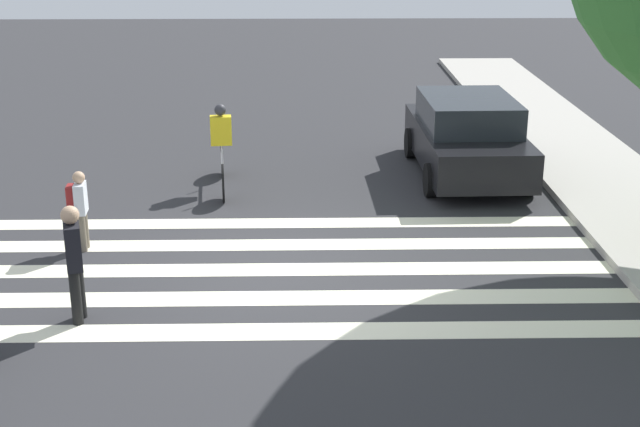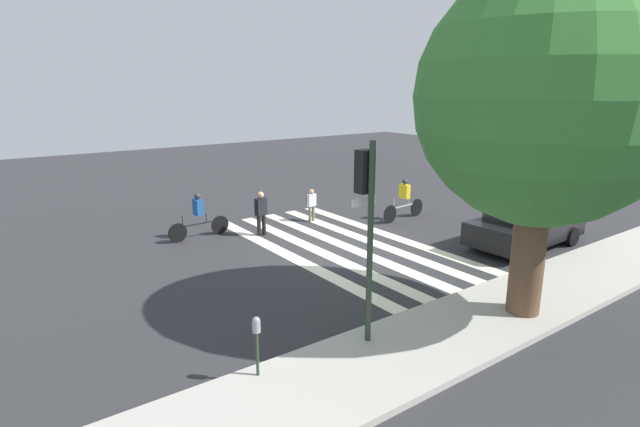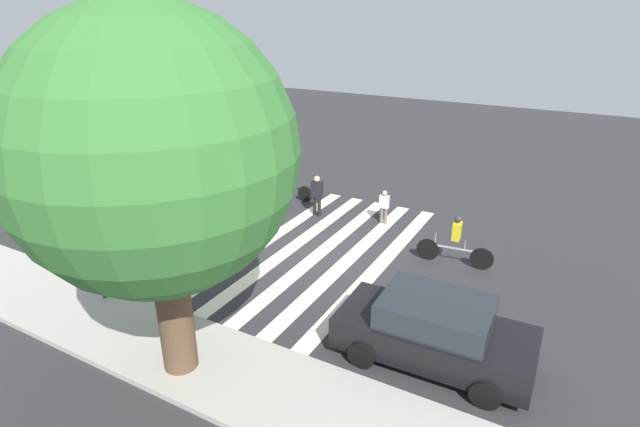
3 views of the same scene
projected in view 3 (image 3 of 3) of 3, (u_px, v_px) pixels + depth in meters
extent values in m
plane|color=#2D2D30|center=(322.00, 251.00, 16.51)|extent=(60.00, 60.00, 0.00)
cube|color=#ADA89E|center=(191.00, 357.00, 11.43)|extent=(36.00, 2.50, 0.14)
cube|color=#F2EDCC|center=(379.00, 266.00, 15.60)|extent=(0.49, 10.00, 0.01)
cube|color=#F2EDCC|center=(350.00, 258.00, 16.05)|extent=(0.49, 10.00, 0.01)
cube|color=#F2EDCC|center=(322.00, 251.00, 16.51)|extent=(0.49, 10.00, 0.01)
cube|color=#F2EDCC|center=(296.00, 245.00, 16.96)|extent=(0.49, 10.00, 0.01)
cube|color=#F2EDCC|center=(271.00, 238.00, 17.42)|extent=(0.49, 10.00, 0.01)
cylinder|color=#283828|center=(93.00, 231.00, 12.89)|extent=(0.12, 0.12, 4.25)
cube|color=black|center=(89.00, 174.00, 12.49)|extent=(0.32, 0.26, 0.84)
cube|color=silver|center=(93.00, 196.00, 12.72)|extent=(0.60, 0.02, 0.16)
sphere|color=#590F0F|center=(93.00, 163.00, 12.53)|extent=(0.15, 0.15, 0.15)
sphere|color=#59470F|center=(95.00, 172.00, 12.62)|extent=(0.15, 0.15, 0.15)
sphere|color=red|center=(96.00, 180.00, 12.70)|extent=(0.15, 0.15, 0.15)
cylinder|color=#283828|center=(52.00, 262.00, 14.77)|extent=(0.06, 0.06, 1.00)
cylinder|color=gray|center=(48.00, 243.00, 14.54)|extent=(0.15, 0.15, 0.22)
sphere|color=gray|center=(47.00, 240.00, 14.49)|extent=(0.14, 0.14, 0.14)
cylinder|color=brown|center=(175.00, 314.00, 10.57)|extent=(0.74, 0.74, 2.96)
sphere|color=#387A33|center=(154.00, 152.00, 9.21)|extent=(5.46, 5.46, 5.46)
cylinder|color=black|center=(319.00, 206.00, 19.19)|extent=(0.14, 0.14, 0.76)
cylinder|color=black|center=(315.00, 206.00, 19.28)|extent=(0.14, 0.14, 0.76)
cube|color=black|center=(317.00, 189.00, 18.97)|extent=(0.48, 0.31, 0.60)
sphere|color=tan|center=(317.00, 179.00, 18.81)|extent=(0.24, 0.24, 0.24)
cylinder|color=#6B6051|center=(386.00, 216.00, 18.51)|extent=(0.12, 0.12, 0.62)
cylinder|color=#6B6051|center=(382.00, 215.00, 18.58)|extent=(0.12, 0.12, 0.62)
cube|color=silver|center=(384.00, 202.00, 18.33)|extent=(0.37, 0.19, 0.49)
sphere|color=tan|center=(385.00, 193.00, 18.20)|extent=(0.19, 0.19, 0.19)
cube|color=maroon|center=(386.00, 201.00, 18.44)|extent=(0.28, 0.15, 0.41)
cylinder|color=black|center=(428.00, 249.00, 15.86)|extent=(0.72, 0.11, 0.72)
cylinder|color=black|center=(482.00, 259.00, 15.25)|extent=(0.72, 0.11, 0.72)
cube|color=#B2B2B7|center=(455.00, 248.00, 15.48)|extent=(1.41, 0.17, 0.04)
cylinder|color=#B2B2B7|center=(465.00, 245.00, 15.31)|extent=(0.03, 0.03, 0.32)
cylinder|color=#B2B2B7|center=(435.00, 239.00, 15.63)|extent=(0.03, 0.03, 0.40)
cube|color=yellow|center=(457.00, 231.00, 15.25)|extent=(0.28, 0.42, 0.55)
sphere|color=#333338|center=(458.00, 219.00, 15.10)|extent=(0.22, 0.22, 0.22)
cylinder|color=black|center=(272.00, 188.00, 21.23)|extent=(0.68, 0.08, 0.67)
cylinder|color=black|center=(305.00, 194.00, 20.59)|extent=(0.68, 0.08, 0.67)
cube|color=black|center=(288.00, 187.00, 20.84)|extent=(1.37, 0.12, 0.04)
cylinder|color=black|center=(294.00, 184.00, 20.67)|extent=(0.03, 0.03, 0.32)
cylinder|color=black|center=(275.00, 180.00, 21.00)|extent=(0.03, 0.03, 0.40)
cube|color=#1E5199|center=(288.00, 173.00, 20.61)|extent=(0.26, 0.41, 0.55)
sphere|color=#333338|center=(287.00, 164.00, 20.46)|extent=(0.22, 0.22, 0.22)
cube|color=black|center=(433.00, 337.00, 11.19)|extent=(4.37, 2.00, 0.74)
cube|color=#23282D|center=(436.00, 312.00, 10.94)|extent=(2.42, 1.80, 0.60)
cylinder|color=black|center=(362.00, 354.00, 11.12)|extent=(0.64, 0.22, 0.64)
cylinder|color=black|center=(390.00, 313.00, 12.64)|extent=(0.64, 0.22, 0.64)
cylinder|color=black|center=(485.00, 394.00, 9.98)|extent=(0.64, 0.22, 0.64)
cylinder|color=black|center=(500.00, 343.00, 11.50)|extent=(0.64, 0.22, 0.64)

